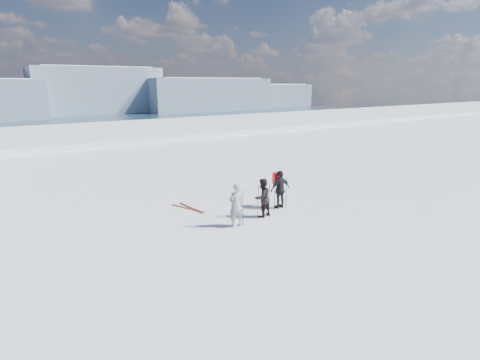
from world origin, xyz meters
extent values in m
plane|color=white|center=(0.00, 60.00, -17.50)|extent=(220.00, 208.01, 71.62)
cube|color=white|center=(0.00, 30.00, -6.50)|extent=(180.00, 16.00, 14.00)
plane|color=#1E3645|center=(0.00, 290.00, -30.00)|extent=(820.00, 820.00, 0.00)
cube|color=slate|center=(100.00, 470.00, -4.00)|extent=(140.00, 80.00, 52.00)
cube|color=white|center=(100.00, 470.00, 19.00)|extent=(119.00, 70.00, 8.00)
cube|color=slate|center=(230.00, 440.00, -10.00)|extent=(160.00, 80.00, 40.00)
cube|color=white|center=(230.00, 440.00, 7.00)|extent=(136.00, 70.00, 8.00)
cube|color=slate|center=(350.00, 470.00, -14.00)|extent=(130.00, 80.00, 32.00)
cube|color=white|center=(350.00, 470.00, -1.00)|extent=(110.50, 70.00, 8.00)
imported|color=#989BA6|center=(-2.31, 2.49, 0.79)|extent=(0.59, 0.39, 1.58)
imported|color=black|center=(-0.94, 2.78, 0.75)|extent=(0.81, 0.68, 1.50)
imported|color=black|center=(0.29, 3.20, 0.78)|extent=(0.93, 0.42, 1.57)
cube|color=red|center=(0.31, 3.45, 1.81)|extent=(0.34, 0.20, 0.49)
cylinder|color=black|center=(-2.53, 2.41, 0.65)|extent=(0.02, 0.02, 1.29)
cylinder|color=black|center=(-2.06, 2.42, 0.66)|extent=(0.02, 0.02, 1.32)
cylinder|color=black|center=(-1.20, 2.68, 0.66)|extent=(0.02, 0.02, 1.32)
cylinder|color=black|center=(-0.65, 2.71, 0.63)|extent=(0.02, 0.02, 1.27)
cylinder|color=black|center=(-0.03, 3.14, 0.64)|extent=(0.02, 0.02, 1.29)
cylinder|color=black|center=(0.52, 3.09, 0.66)|extent=(0.02, 0.02, 1.32)
cube|color=black|center=(-2.91, 5.16, 0.01)|extent=(0.76, 1.60, 0.03)
cube|color=black|center=(-2.77, 5.16, 0.01)|extent=(0.27, 1.70, 0.03)
camera|label=1|loc=(-9.09, -8.02, 4.97)|focal=28.00mm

